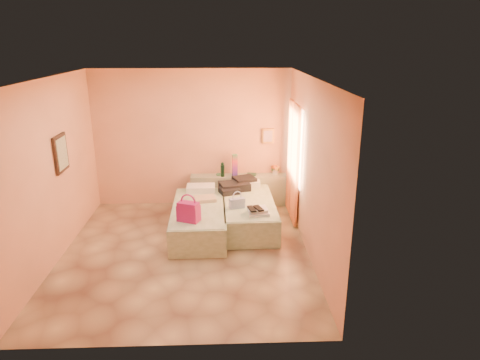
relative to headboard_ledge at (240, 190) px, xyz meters
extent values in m
plane|color=tan|center=(-0.98, -2.10, -0.33)|extent=(4.50, 4.50, 0.00)
cube|color=#ECA77E|center=(-0.98, 0.15, 1.07)|extent=(4.00, 0.02, 2.80)
cube|color=#ECA77E|center=(-2.98, -2.10, 1.07)|extent=(0.02, 4.50, 2.80)
cube|color=#ECA77E|center=(1.02, -2.10, 1.07)|extent=(0.02, 4.50, 2.80)
cube|color=white|center=(-0.98, -2.10, 2.47)|extent=(4.00, 4.50, 0.02)
cube|color=#FDCF9D|center=(1.00, -0.85, 1.18)|extent=(0.02, 1.10, 1.40)
cube|color=orange|center=(0.96, -1.00, 0.82)|extent=(0.05, 0.55, 2.20)
cube|color=orange|center=(0.96, -0.40, 0.82)|extent=(0.05, 0.45, 2.20)
cube|color=#301E15|center=(-2.95, -1.70, 1.28)|extent=(0.04, 0.50, 0.60)
cube|color=gold|center=(0.57, 0.12, 1.12)|extent=(0.25, 0.04, 0.30)
cube|color=gray|center=(0.00, 0.00, 0.00)|extent=(2.05, 0.30, 0.65)
cube|color=beige|center=(-0.79, -1.33, -0.08)|extent=(0.94, 2.02, 0.50)
cube|color=beige|center=(0.11, -1.05, -0.08)|extent=(0.94, 2.02, 0.50)
cylinder|color=#133623|center=(-0.36, -0.07, 0.47)|extent=(0.10, 0.10, 0.28)
cube|color=#AC1566|center=(-0.11, -0.03, 0.55)|extent=(0.12, 0.12, 0.46)
cylinder|color=#539964|center=(-0.43, 0.02, 0.34)|extent=(0.17, 0.17, 0.03)
cube|color=#284B34|center=(0.24, 0.00, 0.34)|extent=(0.21, 0.17, 0.03)
cube|color=beige|center=(0.74, 0.04, 0.45)|extent=(0.25, 0.25, 0.24)
cube|color=#AC1566|center=(-0.92, -1.95, 0.34)|extent=(0.40, 0.32, 0.33)
cube|color=tan|center=(-0.69, -1.03, 0.21)|extent=(0.44, 0.38, 0.07)
cube|color=black|center=(-0.08, -0.45, 0.27)|extent=(0.77, 0.77, 0.19)
cube|color=#4364A1|center=(-0.11, -1.42, 0.26)|extent=(0.30, 0.20, 0.18)
cube|color=silver|center=(0.25, -1.70, 0.23)|extent=(0.36, 0.31, 0.10)
cube|color=black|center=(0.19, -1.75, 0.29)|extent=(0.25, 0.29, 0.03)
camera|label=1|loc=(-0.33, -8.44, 3.03)|focal=32.00mm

